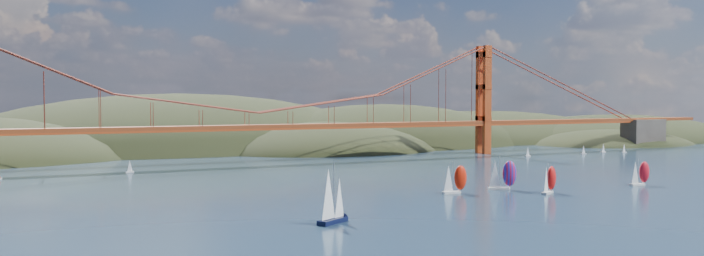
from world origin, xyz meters
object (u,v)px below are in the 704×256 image
object	(u,v)px
racer_0	(454,179)
racer_2	(640,173)
racer_1	(549,179)
racer_rwb	(502,174)
sloop_navy	(332,196)

from	to	relation	value
racer_0	racer_2	size ratio (longest dim) A/B	1.07
racer_0	racer_1	size ratio (longest dim) A/B	1.04
racer_0	racer_rwb	distance (m)	18.31
racer_0	racer_1	world-z (taller)	racer_0
sloop_navy	racer_rwb	bearing A→B (deg)	-7.76
racer_2	racer_rwb	distance (m)	48.01
sloop_navy	racer_0	world-z (taller)	sloop_navy
racer_2	racer_1	bearing A→B (deg)	-176.15
racer_1	racer_2	distance (m)	39.63
racer_1	racer_rwb	size ratio (longest dim) A/B	0.89
racer_0	racer_1	xyz separation A→B (m)	(25.36, -12.17, -0.18)
racer_0	racer_2	distance (m)	65.77
sloop_navy	racer_2	distance (m)	119.13
sloop_navy	racer_rwb	world-z (taller)	sloop_navy
racer_1	racer_rwb	world-z (taller)	racer_rwb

